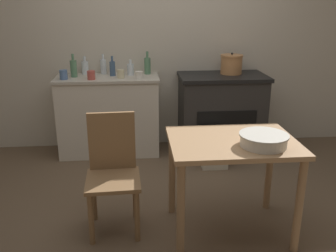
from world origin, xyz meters
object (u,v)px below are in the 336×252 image
(stove, at_px, (221,113))
(bottle_center, at_px, (147,65))
(cup_mid_right, at_px, (91,75))
(flour_sack, at_px, (214,149))
(cup_end_right, at_px, (121,74))
(bottle_far_left, at_px, (74,68))
(cup_right, at_px, (139,75))
(chair, at_px, (113,170))
(bottle_left, at_px, (131,69))
(bottle_center_right, at_px, (85,67))
(cup_far_right, at_px, (64,75))
(bottle_mid_left, at_px, (112,68))
(mixing_bowl_large, at_px, (264,139))
(work_table, at_px, (232,156))
(bottle_center_left, at_px, (103,66))
(stock_pot, at_px, (231,64))

(stove, relative_size, bottle_center, 3.82)
(bottle_center, distance_m, cup_mid_right, 0.67)
(flour_sack, relative_size, cup_end_right, 4.41)
(bottle_far_left, xyz_separation_m, cup_right, (0.72, -0.16, -0.06))
(cup_end_right, bearing_deg, bottle_center, 36.08)
(chair, height_order, bottle_far_left, bottle_far_left)
(bottle_left, bearing_deg, stove, -6.54)
(flour_sack, height_order, bottle_center_right, bottle_center_right)
(cup_mid_right, bearing_deg, bottle_center_right, 107.52)
(cup_far_right, bearing_deg, bottle_mid_left, 17.03)
(bottle_center_right, bearing_deg, cup_mid_right, -72.48)
(stove, distance_m, mixing_bowl_large, 1.81)
(work_table, bearing_deg, bottle_center_left, 119.38)
(stove, bearing_deg, mixing_bowl_large, -93.84)
(bottle_left, bearing_deg, flour_sack, -35.02)
(bottle_mid_left, bearing_deg, cup_end_right, -56.72)
(bottle_far_left, height_order, bottle_center_left, bottle_far_left)
(work_table, bearing_deg, stock_pot, 76.56)
(mixing_bowl_large, height_order, cup_right, cup_right)
(mixing_bowl_large, bearing_deg, bottle_center_right, 125.71)
(work_table, height_order, mixing_bowl_large, mixing_bowl_large)
(bottle_left, distance_m, cup_far_right, 0.74)
(bottle_far_left, bearing_deg, bottle_mid_left, 3.93)
(chair, xyz_separation_m, cup_mid_right, (-0.28, 1.39, 0.47))
(bottle_left, xyz_separation_m, bottle_center_left, (-0.31, 0.10, 0.02))
(bottle_left, xyz_separation_m, cup_right, (0.09, -0.22, -0.03))
(chair, distance_m, mixing_bowl_large, 1.14)
(bottle_center_right, xyz_separation_m, cup_end_right, (0.41, -0.27, -0.03))
(stock_pot, distance_m, bottle_left, 1.15)
(bottle_far_left, bearing_deg, stock_pot, -0.36)
(bottle_left, relative_size, bottle_center, 0.68)
(bottle_left, distance_m, cup_right, 0.24)
(stock_pot, height_order, bottle_center_right, stock_pot)
(flour_sack, relative_size, bottle_center_right, 1.99)
(bottle_center, xyz_separation_m, cup_far_right, (-0.91, -0.23, -0.05))
(bottle_center_left, height_order, bottle_center, bottle_center)
(flour_sack, height_order, cup_mid_right, cup_mid_right)
(chair, bearing_deg, bottle_center_right, 100.22)
(bottle_left, bearing_deg, cup_far_right, -165.78)
(work_table, height_order, stock_pot, stock_pot)
(work_table, xyz_separation_m, cup_far_right, (-1.45, 1.58, 0.32))
(cup_far_right, bearing_deg, work_table, -47.45)
(mixing_bowl_large, bearing_deg, bottle_far_left, 129.88)
(chair, height_order, bottle_center_right, bottle_center_right)
(flour_sack, distance_m, cup_end_right, 1.30)
(stock_pot, xyz_separation_m, cup_far_right, (-1.86, -0.12, -0.07))
(mixing_bowl_large, bearing_deg, bottle_mid_left, 120.84)
(cup_end_right, bearing_deg, bottle_center_left, 127.33)
(stock_pot, bearing_deg, bottle_center_left, 173.57)
(work_table, relative_size, bottle_center_right, 4.49)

